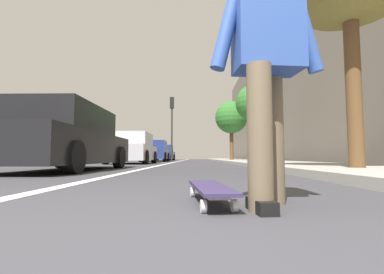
% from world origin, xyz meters
% --- Properties ---
extents(ground_plane, '(80.00, 80.00, 0.00)m').
position_xyz_m(ground_plane, '(10.00, 0.00, 0.00)').
color(ground_plane, '#38383D').
extents(lane_stripe_white, '(52.00, 0.16, 0.01)m').
position_xyz_m(lane_stripe_white, '(20.00, 1.25, 0.00)').
color(lane_stripe_white, silver).
rests_on(lane_stripe_white, ground).
extents(sidewalk_curb, '(52.00, 3.20, 0.12)m').
position_xyz_m(sidewalk_curb, '(18.00, -3.31, 0.06)').
color(sidewalk_curb, '#9E9B93').
rests_on(sidewalk_curb, ground).
extents(building_facade, '(40.00, 1.20, 10.94)m').
position_xyz_m(building_facade, '(22.00, -6.41, 5.47)').
color(building_facade, '#71685D').
rests_on(building_facade, ground).
extents(skateboard, '(0.86, 0.29, 0.11)m').
position_xyz_m(skateboard, '(1.11, -0.21, 0.09)').
color(skateboard, white).
rests_on(skateboard, ground).
extents(skater_person, '(0.48, 0.72, 1.64)m').
position_xyz_m(skater_person, '(0.96, -0.55, 0.94)').
color(skater_person, brown).
rests_on(skater_person, ground).
extents(parked_car_near, '(4.55, 1.87, 1.46)m').
position_xyz_m(parked_car_near, '(5.51, 2.89, 0.69)').
color(parked_car_near, black).
rests_on(parked_car_near, ground).
extents(parked_car_mid, '(4.18, 2.00, 1.47)m').
position_xyz_m(parked_car_mid, '(12.41, 3.00, 0.70)').
color(parked_car_mid, '#B7B7BC').
rests_on(parked_car_mid, ground).
extents(parked_car_far, '(4.26, 1.92, 1.49)m').
position_xyz_m(parked_car_far, '(19.00, 2.90, 0.72)').
color(parked_car_far, navy).
rests_on(parked_car_far, ground).
extents(parked_car_end, '(4.49, 1.99, 1.47)m').
position_xyz_m(parked_car_end, '(25.52, 3.08, 0.70)').
color(parked_car_end, navy).
rests_on(parked_car_end, ground).
extents(traffic_light, '(0.33, 0.28, 4.62)m').
position_xyz_m(traffic_light, '(18.58, 1.65, 3.17)').
color(traffic_light, '#2D2D2D').
rests_on(traffic_light, ground).
extents(street_tree_mid, '(1.81, 1.81, 3.82)m').
position_xyz_m(street_tree_mid, '(12.30, -2.91, 2.88)').
color(street_tree_mid, brown).
rests_on(street_tree_mid, ground).
extents(street_tree_far, '(2.59, 2.59, 4.81)m').
position_xyz_m(street_tree_far, '(21.02, -2.91, 3.48)').
color(street_tree_far, brown).
rests_on(street_tree_far, ground).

